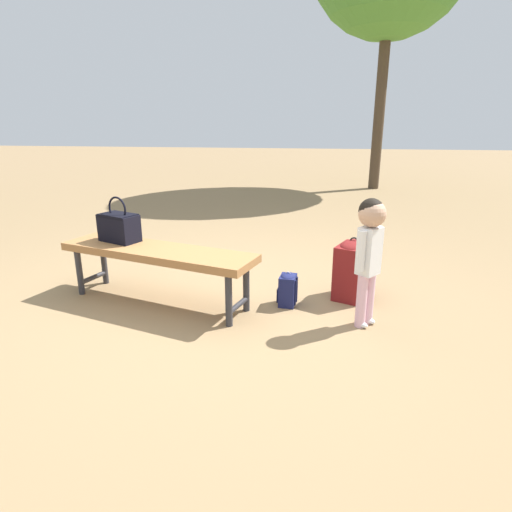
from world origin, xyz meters
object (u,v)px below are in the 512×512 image
handbag (119,226)px  backpack_large (352,268)px  child_standing (370,243)px  backpack_small (288,288)px  park_bench (157,255)px

handbag → backpack_large: (1.89, 0.17, -0.32)m
handbag → child_standing: child_standing is taller
backpack_small → handbag: bearing=177.8°
handbag → park_bench: bearing=-22.2°
park_bench → backpack_small: bearing=5.5°
child_standing → backpack_large: (-0.06, 0.48, -0.35)m
child_standing → park_bench: bearing=174.2°
child_standing → backpack_large: size_ratio=1.76×
handbag → backpack_large: size_ratio=0.71×
park_bench → backpack_large: 1.56m
handbag → child_standing: size_ratio=0.41×
backpack_large → backpack_small: size_ratio=1.85×
backpack_large → backpack_small: (-0.50, -0.22, -0.12)m
backpack_small → backpack_large: bearing=23.8°
handbag → backpack_small: bearing=-2.2°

